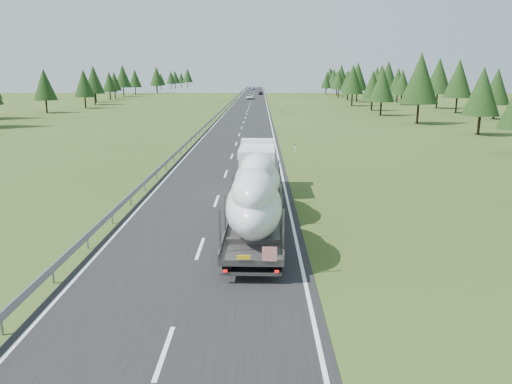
{
  "coord_description": "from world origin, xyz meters",
  "views": [
    {
      "loc": [
        2.81,
        -22.17,
        8.01
      ],
      "look_at": [
        2.6,
        3.56,
        1.91
      ],
      "focal_mm": 35.0,
      "sensor_mm": 36.0,
      "label": 1
    }
  ],
  "objects_px": {
    "distant_car_dark": "(261,93)",
    "distant_car_blue": "(253,88)",
    "highway_sign": "(282,105)",
    "boat_truck": "(256,185)",
    "distant_van": "(250,97)"
  },
  "relations": [
    {
      "from": "distant_car_dark",
      "to": "distant_car_blue",
      "type": "bearing_deg",
      "value": 93.77
    },
    {
      "from": "distant_van",
      "to": "distant_car_blue",
      "type": "relative_size",
      "value": 1.15
    },
    {
      "from": "highway_sign",
      "to": "distant_van",
      "type": "xyz_separation_m",
      "value": [
        -7.72,
        62.29,
        -1.05
      ]
    },
    {
      "from": "distant_van",
      "to": "distant_car_dark",
      "type": "bearing_deg",
      "value": 86.69
    },
    {
      "from": "highway_sign",
      "to": "distant_car_dark",
      "type": "distance_m",
      "value": 99.72
    },
    {
      "from": "distant_car_dark",
      "to": "distant_car_blue",
      "type": "distance_m",
      "value": 68.42
    },
    {
      "from": "distant_van",
      "to": "distant_car_dark",
      "type": "relative_size",
      "value": 1.27
    },
    {
      "from": "boat_truck",
      "to": "distant_car_dark",
      "type": "height_order",
      "value": "boat_truck"
    },
    {
      "from": "distant_car_blue",
      "to": "distant_car_dark",
      "type": "bearing_deg",
      "value": -85.05
    },
    {
      "from": "boat_truck",
      "to": "distant_car_blue",
      "type": "relative_size",
      "value": 3.88
    },
    {
      "from": "highway_sign",
      "to": "distant_car_blue",
      "type": "height_order",
      "value": "highway_sign"
    },
    {
      "from": "highway_sign",
      "to": "distant_van",
      "type": "bearing_deg",
      "value": 97.06
    },
    {
      "from": "distant_van",
      "to": "distant_car_blue",
      "type": "height_order",
      "value": "distant_car_blue"
    },
    {
      "from": "boat_truck",
      "to": "distant_car_dark",
      "type": "relative_size",
      "value": 4.31
    },
    {
      "from": "boat_truck",
      "to": "distant_van",
      "type": "xyz_separation_m",
      "value": [
        -3.12,
        137.89,
        -1.37
      ]
    }
  ]
}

